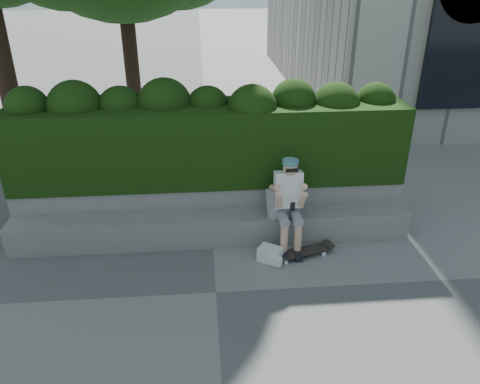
{
  "coord_description": "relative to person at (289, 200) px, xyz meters",
  "views": [
    {
      "loc": [
        -0.1,
        -4.88,
        3.88
      ],
      "look_at": [
        0.4,
        1.0,
        0.95
      ],
      "focal_mm": 35.0,
      "sensor_mm": 36.0,
      "label": 1
    }
  ],
  "objects": [
    {
      "name": "ground",
      "position": [
        -1.12,
        -1.07,
        -0.75
      ],
      "size": [
        80.0,
        80.0,
        0.0
      ],
      "primitive_type": "plane",
      "color": "slate",
      "rests_on": "ground"
    },
    {
      "name": "bench_ledge",
      "position": [
        -1.12,
        0.18,
        -0.53
      ],
      "size": [
        6.0,
        0.45,
        0.45
      ],
      "primitive_type": "cube",
      "color": "gray",
      "rests_on": "ground"
    },
    {
      "name": "planter_wall",
      "position": [
        -1.12,
        0.66,
        -0.38
      ],
      "size": [
        6.0,
        0.5,
        0.75
      ],
      "primitive_type": "cube",
      "color": "gray",
      "rests_on": "ground"
    },
    {
      "name": "hedge",
      "position": [
        -1.12,
        0.88,
        0.6
      ],
      "size": [
        6.0,
        1.0,
        1.2
      ],
      "primitive_type": "cube",
      "color": "black",
      "rests_on": "planter_wall"
    },
    {
      "name": "person",
      "position": [
        0.0,
        0.0,
        0.0
      ],
      "size": [
        0.4,
        0.76,
        1.38
      ],
      "color": "gray",
      "rests_on": "ground"
    },
    {
      "name": "skateboard",
      "position": [
        0.17,
        -0.35,
        -0.68
      ],
      "size": [
        0.9,
        0.45,
        0.09
      ],
      "rotation": [
        0.0,
        0.0,
        0.28
      ],
      "color": "black",
      "rests_on": "ground"
    },
    {
      "name": "backpack_plaid",
      "position": [
        -0.14,
        0.08,
        -0.08
      ],
      "size": [
        0.34,
        0.27,
        0.45
      ],
      "primitive_type": "cube",
      "rotation": [
        0.0,
        0.0,
        0.4
      ],
      "color": "#B7B6BB",
      "rests_on": "bench_ledge"
    },
    {
      "name": "backpack_ground",
      "position": [
        -0.31,
        -0.41,
        -0.65
      ],
      "size": [
        0.4,
        0.37,
        0.21
      ],
      "primitive_type": "cube",
      "rotation": [
        0.0,
        0.0,
        -0.57
      ],
      "color": "silver",
      "rests_on": "ground"
    }
  ]
}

